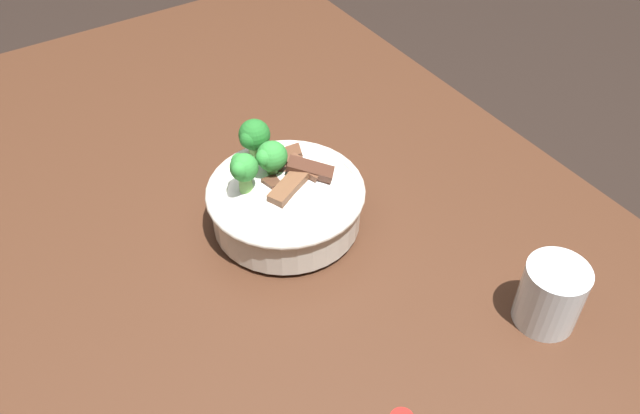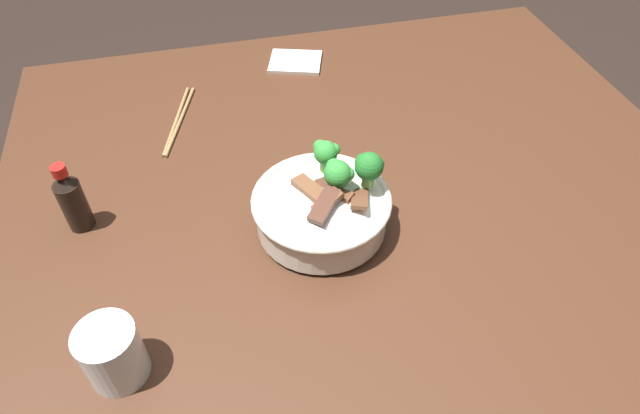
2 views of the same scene
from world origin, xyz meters
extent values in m
plane|color=black|center=(0.00, 0.00, 0.00)|extent=(10.00, 10.00, 0.00)
cube|color=#472819|center=(0.00, 0.00, 0.80)|extent=(1.28, 1.10, 0.04)
cube|color=#472819|center=(-0.57, 0.48, 0.39)|extent=(0.07, 0.07, 0.78)
cube|color=#472819|center=(0.57, 0.48, 0.39)|extent=(0.07, 0.07, 0.78)
cylinder|color=silver|center=(-0.09, -0.10, 0.82)|extent=(0.09, 0.09, 0.01)
cylinder|color=silver|center=(-0.09, -0.10, 0.86)|extent=(0.21, 0.21, 0.06)
torus|color=silver|center=(-0.09, -0.10, 0.89)|extent=(0.23, 0.23, 0.01)
ellipsoid|color=white|center=(-0.09, -0.10, 0.87)|extent=(0.18, 0.18, 0.07)
cube|color=brown|center=(-0.07, -0.11, 0.90)|extent=(0.05, 0.05, 0.01)
cube|color=#4C2B1E|center=(-0.10, -0.14, 0.91)|extent=(0.06, 0.07, 0.02)
cube|color=#563323|center=(-0.08, -0.11, 0.90)|extent=(0.04, 0.08, 0.02)
cube|color=brown|center=(-0.11, -0.10, 0.91)|extent=(0.05, 0.08, 0.02)
cube|color=brown|center=(-0.09, -0.14, 0.91)|extent=(0.06, 0.04, 0.02)
cube|color=brown|center=(-0.04, -0.13, 0.90)|extent=(0.04, 0.06, 0.02)
cylinder|color=#6BA84C|center=(-0.01, -0.10, 0.91)|extent=(0.02, 0.02, 0.03)
sphere|color=#237028|center=(-0.01, -0.10, 0.94)|extent=(0.05, 0.05, 0.05)
sphere|color=#237028|center=(0.00, -0.10, 0.94)|extent=(0.02, 0.02, 0.02)
sphere|color=#237028|center=(-0.02, -0.09, 0.94)|extent=(0.03, 0.03, 0.03)
cylinder|color=#6BA84C|center=(-0.07, -0.05, 0.91)|extent=(0.02, 0.02, 0.03)
sphere|color=green|center=(-0.07, -0.05, 0.94)|extent=(0.04, 0.04, 0.04)
sphere|color=green|center=(-0.06, -0.05, 0.94)|extent=(0.02, 0.02, 0.02)
sphere|color=green|center=(-0.08, -0.04, 0.94)|extent=(0.02, 0.02, 0.02)
cylinder|color=#5B9947|center=(-0.06, -0.10, 0.91)|extent=(0.02, 0.02, 0.02)
sphere|color=green|center=(-0.06, -0.10, 0.93)|extent=(0.04, 0.04, 0.04)
sphere|color=green|center=(-0.05, -0.10, 0.93)|extent=(0.02, 0.02, 0.02)
sphere|color=green|center=(-0.07, -0.09, 0.94)|extent=(0.03, 0.03, 0.03)
cylinder|color=white|center=(-0.41, -0.29, 0.82)|extent=(0.08, 0.08, 0.00)
cylinder|color=white|center=(-0.41, -0.29, 0.87)|extent=(0.08, 0.08, 0.09)
cylinder|color=silver|center=(-0.41, -0.29, 0.85)|extent=(0.07, 0.07, 0.05)
cylinder|color=#9E7A4C|center=(-0.30, 0.25, 0.82)|extent=(0.08, 0.22, 0.01)
cylinder|color=#9E7A4C|center=(-0.31, 0.25, 0.82)|extent=(0.07, 0.22, 0.01)
cylinder|color=black|center=(-0.48, 0.00, 0.87)|extent=(0.04, 0.04, 0.09)
cone|color=black|center=(-0.48, 0.00, 0.92)|extent=(0.04, 0.04, 0.02)
cylinder|color=red|center=(-0.48, 0.00, 0.94)|extent=(0.02, 0.02, 0.02)
cube|color=silver|center=(-0.02, 0.41, 0.82)|extent=(0.14, 0.13, 0.01)
camera|label=1|loc=(-0.69, 0.23, 1.50)|focal=36.69mm
camera|label=2|loc=(-0.24, -0.70, 1.50)|focal=30.83mm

